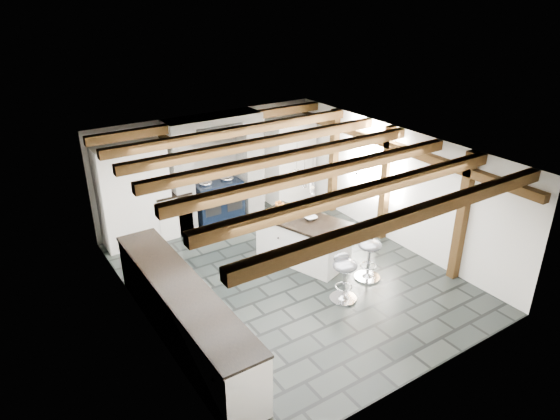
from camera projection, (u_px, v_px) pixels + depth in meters
ground at (288, 276)px, 8.80m from camera, size 6.00×6.00×0.00m
room_shell at (217, 201)px, 9.12m from camera, size 6.00×6.03×6.00m
range_cooker at (218, 201)px, 10.64m from camera, size 1.00×0.63×0.99m
kitchen_island at (303, 239)px, 9.15m from camera, size 1.36×1.86×1.10m
bar_stool_near at (369, 252)px, 8.53m from camera, size 0.45×0.45×0.84m
bar_stool_far at (344, 272)px, 7.95m from camera, size 0.49×0.49×0.82m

